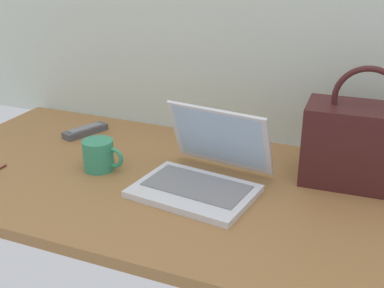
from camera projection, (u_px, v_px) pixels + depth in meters
desk at (183, 187)px, 1.39m from camera, size 1.60×0.76×0.03m
laptop at (203, 172)px, 1.35m from camera, size 0.34×0.33×0.21m
coffee_mug at (99, 155)px, 1.45m from camera, size 0.13×0.09×0.09m
remote_control_near at (85, 131)px, 1.72m from camera, size 0.10×0.17×0.02m
handbag at (361, 144)px, 1.34m from camera, size 0.31×0.18×0.33m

